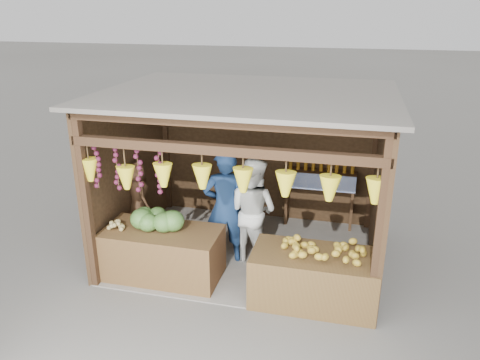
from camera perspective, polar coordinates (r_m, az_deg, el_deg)
name	(u,v)px	position (r m, az deg, el deg)	size (l,w,h in m)	color
ground	(247,253)	(7.84, 0.83, -8.84)	(80.00, 80.00, 0.00)	#514F49
stall_structure	(245,158)	(7.13, 0.57, 2.76)	(4.30, 3.30, 2.66)	slate
back_shelf	(320,182)	(8.49, 9.74, -0.24)	(1.25, 0.32, 1.32)	#382314
counter_left	(163,253)	(7.13, -9.38, -8.82)	(1.72, 0.85, 0.76)	#53331B
counter_right	(313,278)	(6.57, 8.94, -11.72)	(1.68, 0.85, 0.73)	#4B3219
stool	(141,233)	(8.28, -11.96, -6.30)	(0.36, 0.36, 0.33)	black
man_standing	(225,207)	(7.20, -1.82, -3.36)	(0.68, 0.44, 1.85)	navy
woman_standing	(253,210)	(7.26, 1.56, -3.73)	(0.84, 0.65, 1.72)	silver
vendor_seated	(138,194)	(7.99, -12.34, -1.67)	(0.54, 0.35, 1.11)	#513520
melon_pile	(157,218)	(6.97, -10.07, -4.60)	(1.00, 0.50, 0.32)	#255015
tanfruit_pile	(117,224)	(7.14, -14.76, -5.20)	(0.34, 0.40, 0.13)	#9A8147
mango_pile	(321,247)	(6.33, 9.82, -8.10)	(1.40, 0.64, 0.22)	orange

